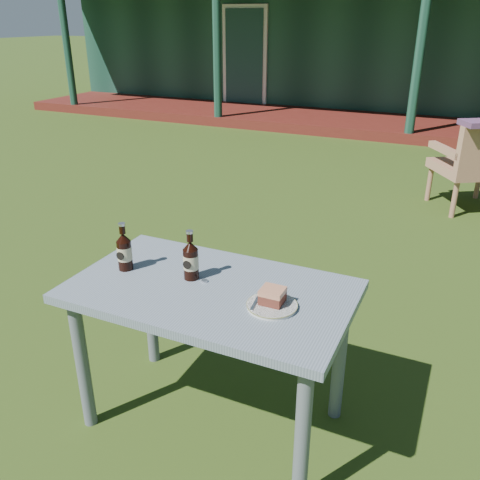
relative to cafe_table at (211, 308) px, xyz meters
The scene contains 10 objects.
ground 1.72m from the cafe_table, 90.00° to the left, with size 80.00×80.00×0.00m, color #334916.
pavilion 11.03m from the cafe_table, 90.00° to the left, with size 15.80×8.30×3.45m.
cafe_table is the anchor object (origin of this frame).
plate 0.32m from the cafe_table, ahead, with size 0.20×0.20×0.01m.
cake_slice 0.33m from the cafe_table, ahead, with size 0.09×0.09×0.06m.
fork 0.27m from the cafe_table, 12.40° to the right, with size 0.01×0.14×0.00m, color silver.
cola_bottle_near 0.23m from the cafe_table, 161.61° to the left, with size 0.07×0.07×0.23m.
cola_bottle_far 0.47m from the cafe_table, behind, with size 0.07×0.07×0.22m.
bottle_cap 0.12m from the cafe_table, 144.47° to the left, with size 0.03×0.03×0.01m, color silver.
armchair_left 3.76m from the cafe_table, 74.86° to the left, with size 0.87×0.86×0.88m.
Camera 1 is at (0.91, -3.27, 1.77)m, focal length 38.00 mm.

